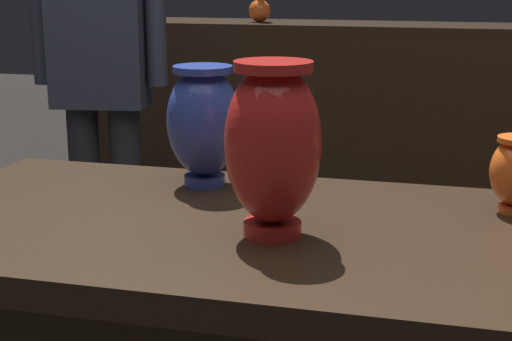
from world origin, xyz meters
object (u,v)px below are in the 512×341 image
vase_left_accent (204,121)px  visitor_near_left (100,66)px  shelf_vase_far_left (153,9)px  vase_centerpiece (273,144)px  shelf_vase_left (260,7)px

vase_left_accent → visitor_near_left: bearing=124.8°
visitor_near_left → vase_left_accent: bearing=115.5°
shelf_vase_far_left → visitor_near_left: size_ratio=0.09×
vase_centerpiece → visitor_near_left: size_ratio=0.18×
shelf_vase_left → vase_left_accent: bearing=-78.9°
shelf_vase_far_left → visitor_near_left: 1.00m
vase_left_accent → visitor_near_left: (-0.72, 1.03, -0.03)m
vase_centerpiece → vase_left_accent: vase_centerpiece is taller
vase_left_accent → shelf_vase_far_left: 2.20m
vase_centerpiece → visitor_near_left: 1.59m
vase_left_accent → shelf_vase_far_left: shelf_vase_far_left is taller
vase_left_accent → shelf_vase_left: shelf_vase_left is taller
vase_centerpiece → shelf_vase_far_left: (-1.11, 2.27, 0.08)m
vase_left_accent → visitor_near_left: size_ratio=0.16×
vase_left_accent → shelf_vase_far_left: (-0.91, 2.00, 0.11)m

